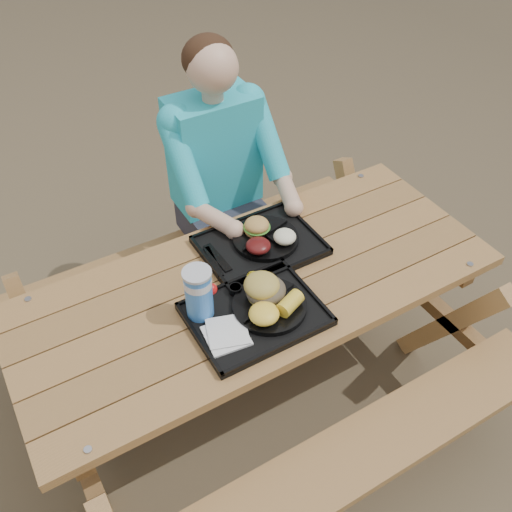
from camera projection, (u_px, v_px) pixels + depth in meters
ground at (256, 395)px, 2.62m from camera, size 60.00×60.00×0.00m
picnic_table at (256, 345)px, 2.36m from camera, size 1.80×1.49×0.75m
tray_near at (255, 315)px, 1.97m from camera, size 0.45×0.35×0.02m
tray_far at (260, 246)px, 2.23m from camera, size 0.45×0.35×0.02m
plate_near at (270, 306)px, 1.98m from camera, size 0.26×0.26×0.02m
plate_far at (266, 238)px, 2.24m from camera, size 0.26×0.26×0.02m
napkin_stack at (226, 335)px, 1.89m from camera, size 0.15×0.15×0.02m
soda_cup at (199, 294)px, 1.90m from camera, size 0.09×0.09×0.19m
condiment_bbq at (235, 289)px, 2.03m from camera, size 0.05×0.05×0.03m
condiment_mustard at (253, 278)px, 2.07m from camera, size 0.05×0.05×0.03m
sandwich at (266, 282)px, 1.95m from camera, size 0.13×0.13×0.14m
mac_cheese at (264, 314)px, 1.90m from camera, size 0.10×0.10×0.05m
corn_cob at (290, 303)px, 1.94m from camera, size 0.12×0.12×0.06m
cutlery_far at (218, 258)px, 2.17m from camera, size 0.04×0.17×0.01m
burger at (257, 222)px, 2.22m from camera, size 0.10×0.10×0.09m
baked_beans at (258, 246)px, 2.16m from camera, size 0.10×0.10×0.04m
potato_salad at (285, 237)px, 2.19m from camera, size 0.09×0.09×0.05m
diner at (218, 195)px, 2.67m from camera, size 0.48×0.84×1.28m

